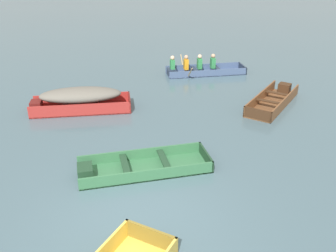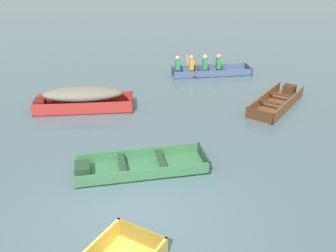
{
  "view_description": "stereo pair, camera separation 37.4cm",
  "coord_description": "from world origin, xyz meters",
  "px_view_note": "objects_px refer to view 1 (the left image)",
  "views": [
    {
      "loc": [
        0.2,
        -6.01,
        5.06
      ],
      "look_at": [
        0.88,
        3.79,
        0.35
      ],
      "focal_mm": 40.0,
      "sensor_mm": 36.0,
      "label": 1
    },
    {
      "loc": [
        0.57,
        -6.03,
        5.06
      ],
      "look_at": [
        0.88,
        3.79,
        0.35
      ],
      "focal_mm": 40.0,
      "sensor_mm": 36.0,
      "label": 2
    }
  ],
  "objects_px": {
    "skiff_green_mid_moored": "(139,167)",
    "rowboat_slate_blue_with_crew": "(200,69)",
    "skiff_wooden_brown_near_moored": "(274,100)",
    "skiff_red_far_moored": "(80,98)"
  },
  "relations": [
    {
      "from": "skiff_green_mid_moored",
      "to": "rowboat_slate_blue_with_crew",
      "type": "relative_size",
      "value": 0.97
    },
    {
      "from": "skiff_green_mid_moored",
      "to": "skiff_wooden_brown_near_moored",
      "type": "bearing_deg",
      "value": 40.74
    },
    {
      "from": "skiff_wooden_brown_near_moored",
      "to": "rowboat_slate_blue_with_crew",
      "type": "distance_m",
      "value": 4.2
    },
    {
      "from": "skiff_wooden_brown_near_moored",
      "to": "skiff_red_far_moored",
      "type": "distance_m",
      "value": 6.8
    },
    {
      "from": "skiff_wooden_brown_near_moored",
      "to": "skiff_green_mid_moored",
      "type": "distance_m",
      "value": 6.33
    },
    {
      "from": "skiff_red_far_moored",
      "to": "rowboat_slate_blue_with_crew",
      "type": "xyz_separation_m",
      "value": [
        4.67,
        3.77,
        -0.26
      ]
    },
    {
      "from": "skiff_wooden_brown_near_moored",
      "to": "skiff_red_far_moored",
      "type": "bearing_deg",
      "value": -178.78
    },
    {
      "from": "skiff_wooden_brown_near_moored",
      "to": "rowboat_slate_blue_with_crew",
      "type": "bearing_deg",
      "value": 120.23
    },
    {
      "from": "skiff_wooden_brown_near_moored",
      "to": "skiff_green_mid_moored",
      "type": "relative_size",
      "value": 0.91
    },
    {
      "from": "skiff_green_mid_moored",
      "to": "rowboat_slate_blue_with_crew",
      "type": "distance_m",
      "value": 8.21
    }
  ]
}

